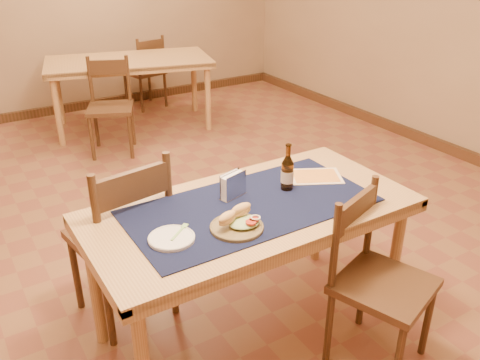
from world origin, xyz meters
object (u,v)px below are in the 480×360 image
napkin_holder (233,186)px  beer_bottle (287,173)px  main_table (251,221)px  back_table (129,67)px  sandwich_plate (238,223)px  chair_main_far (123,236)px  chair_main_near (377,279)px

napkin_holder → beer_bottle: bearing=-14.1°
beer_bottle → napkin_holder: bearing=165.9°
main_table → back_table: same height
sandwich_plate → napkin_holder: napkin_holder is taller
chair_main_far → chair_main_near: bearing=-45.0°
chair_main_far → chair_main_near: (0.92, -0.92, -0.05)m
back_table → chair_main_far: chair_main_far is taller
chair_main_far → napkin_holder: 0.65m
back_table → napkin_holder: bearing=-101.5°
sandwich_plate → beer_bottle: size_ratio=0.98×
chair_main_near → napkin_holder: bearing=125.8°
chair_main_far → sandwich_plate: size_ratio=4.08×
main_table → beer_bottle: (0.25, 0.05, 0.18)m
chair_main_near → sandwich_plate: chair_main_near is taller
beer_bottle → sandwich_plate: bearing=-154.6°
back_table → chair_main_near: bearing=-93.4°
main_table → napkin_holder: size_ratio=10.13×
back_table → chair_main_far: bearing=-111.4°
main_table → chair_main_far: bearing=139.5°
main_table → back_table: 3.42m
main_table → chair_main_far: size_ratio=1.62×
chair_main_near → sandwich_plate: size_ratio=3.70×
sandwich_plate → beer_bottle: bearing=25.4°
back_table → chair_main_far: (-1.15, -2.93, -0.15)m
chair_main_far → sandwich_plate: 0.73m
chair_main_near → napkin_holder: size_ratio=5.67×
chair_main_far → chair_main_near: size_ratio=1.10×
chair_main_near → beer_bottle: 0.67m
back_table → beer_bottle: 3.34m
chair_main_near → main_table: bearing=130.1°
napkin_holder → chair_main_far: bearing=146.8°
main_table → sandwich_plate: size_ratio=6.62×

